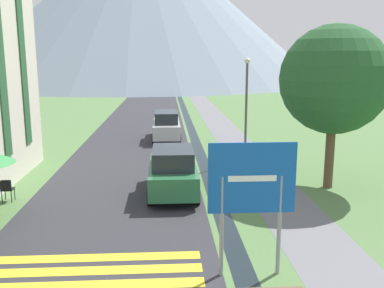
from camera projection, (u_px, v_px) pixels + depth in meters
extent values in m
plane|color=#517542|center=(177.00, 145.00, 25.53)|extent=(160.00, 160.00, 0.00)
cube|color=#2D2D33|center=(143.00, 121.00, 35.16)|extent=(6.40, 60.00, 0.01)
cube|color=slate|center=(217.00, 121.00, 35.53)|extent=(2.20, 60.00, 0.01)
cube|color=black|center=(188.00, 121.00, 35.39)|extent=(0.60, 60.00, 0.00)
cube|color=yellow|center=(87.00, 286.00, 9.82)|extent=(5.44, 0.44, 0.01)
cube|color=yellow|center=(92.00, 271.00, 10.51)|extent=(5.44, 0.44, 0.01)
cube|color=yellow|center=(96.00, 258.00, 11.19)|extent=(5.44, 0.44, 0.01)
cone|color=gray|center=(140.00, 3.00, 90.55)|extent=(76.72, 76.72, 32.94)
cube|color=#285633|center=(0.00, 56.00, 16.26)|extent=(0.06, 0.70, 7.79)
cube|color=#285633|center=(23.00, 57.00, 18.79)|extent=(0.06, 0.70, 7.79)
cylinder|color=gray|center=(222.00, 227.00, 10.08)|extent=(0.10, 0.10, 2.47)
cylinder|color=gray|center=(279.00, 225.00, 10.16)|extent=(0.10, 0.10, 2.47)
cube|color=#1451AD|center=(252.00, 178.00, 9.86)|extent=(2.05, 0.05, 1.68)
cube|color=white|center=(252.00, 178.00, 9.83)|extent=(1.13, 0.02, 0.14)
cube|color=#28663D|center=(173.00, 175.00, 16.36)|extent=(1.78, 4.08, 0.84)
cube|color=#23282D|center=(173.00, 157.00, 16.01)|extent=(1.51, 2.24, 0.68)
cylinder|color=black|center=(152.00, 177.00, 17.63)|extent=(0.18, 0.60, 0.60)
cylinder|color=black|center=(193.00, 177.00, 17.74)|extent=(0.18, 0.60, 0.60)
cylinder|color=black|center=(150.00, 197.00, 15.16)|extent=(0.18, 0.60, 0.60)
cylinder|color=black|center=(197.00, 196.00, 15.26)|extent=(0.18, 0.60, 0.60)
cube|color=#B2B2B7|center=(166.00, 128.00, 27.29)|extent=(1.66, 4.50, 0.84)
cube|color=#23282D|center=(166.00, 117.00, 26.92)|extent=(1.41, 2.48, 0.68)
cylinder|color=black|center=(155.00, 131.00, 28.69)|extent=(0.18, 0.60, 0.60)
cylinder|color=black|center=(178.00, 131.00, 28.78)|extent=(0.18, 0.60, 0.60)
cylinder|color=black|center=(154.00, 139.00, 25.96)|extent=(0.18, 0.60, 0.60)
cylinder|color=black|center=(180.00, 139.00, 26.05)|extent=(0.18, 0.60, 0.60)
cube|color=black|center=(8.00, 189.00, 15.54)|extent=(0.40, 0.40, 0.04)
cube|color=black|center=(5.00, 185.00, 15.32)|extent=(0.40, 0.04, 0.40)
cylinder|color=black|center=(5.00, 194.00, 15.74)|extent=(0.03, 0.03, 0.45)
cylinder|color=black|center=(15.00, 194.00, 15.76)|extent=(0.03, 0.03, 0.45)
cylinder|color=black|center=(2.00, 197.00, 15.41)|extent=(0.03, 0.03, 0.45)
cylinder|color=black|center=(11.00, 197.00, 15.43)|extent=(0.03, 0.03, 0.45)
cylinder|color=#515156|center=(246.00, 114.00, 21.06)|extent=(0.12, 0.12, 4.88)
sphere|color=silver|center=(247.00, 61.00, 20.55)|extent=(0.28, 0.28, 0.28)
cylinder|color=brown|center=(329.00, 157.00, 17.07)|extent=(0.36, 0.36, 2.53)
sphere|color=#235128|center=(334.00, 79.00, 16.47)|extent=(4.22, 4.22, 4.22)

